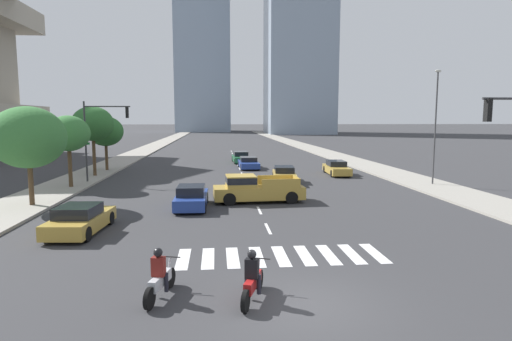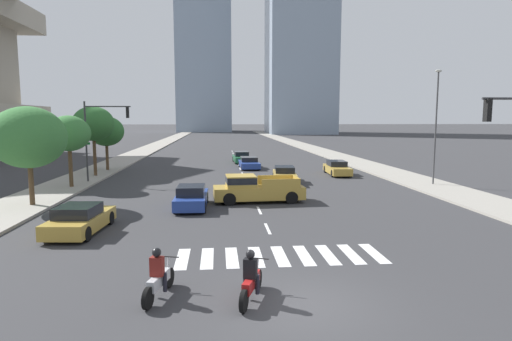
% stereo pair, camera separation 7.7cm
% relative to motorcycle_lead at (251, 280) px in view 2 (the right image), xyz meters
% --- Properties ---
extents(ground_plane, '(800.00, 800.00, 0.00)m').
position_rel_motorcycle_lead_xyz_m(ground_plane, '(1.38, -0.44, -0.58)').
color(ground_plane, '#333335').
extents(sidewalk_east, '(4.00, 260.00, 0.15)m').
position_rel_motorcycle_lead_xyz_m(sidewalk_east, '(15.16, 29.56, -0.51)').
color(sidewalk_east, gray).
rests_on(sidewalk_east, ground).
extents(sidewalk_west, '(4.00, 260.00, 0.15)m').
position_rel_motorcycle_lead_xyz_m(sidewalk_west, '(-12.39, 29.56, -0.51)').
color(sidewalk_west, gray).
rests_on(sidewalk_west, ground).
extents(crosswalk_near, '(7.65, 2.40, 0.01)m').
position_rel_motorcycle_lead_xyz_m(crosswalk_near, '(1.38, 3.76, -0.58)').
color(crosswalk_near, silver).
rests_on(crosswalk_near, ground).
extents(lane_divider_center, '(0.14, 50.00, 0.01)m').
position_rel_motorcycle_lead_xyz_m(lane_divider_center, '(1.38, 31.76, -0.58)').
color(lane_divider_center, silver).
rests_on(lane_divider_center, ground).
extents(motorcycle_lead, '(0.99, 2.10, 1.49)m').
position_rel_motorcycle_lead_xyz_m(motorcycle_lead, '(0.00, 0.00, 0.00)').
color(motorcycle_lead, black).
rests_on(motorcycle_lead, ground).
extents(motorcycle_trailing, '(0.86, 2.09, 1.49)m').
position_rel_motorcycle_lead_xyz_m(motorcycle_trailing, '(-2.61, 0.40, 0.00)').
color(motorcycle_trailing, black).
rests_on(motorcycle_trailing, ground).
extents(pickup_truck, '(5.58, 2.20, 1.67)m').
position_rel_motorcycle_lead_xyz_m(pickup_truck, '(1.32, 14.18, 0.23)').
color(pickup_truck, '#B28E38').
rests_on(pickup_truck, ground).
extents(sedan_blue_0, '(2.02, 4.67, 1.17)m').
position_rel_motorcycle_lead_xyz_m(sedan_blue_0, '(2.32, 32.10, -0.03)').
color(sedan_blue_0, navy).
rests_on(sedan_blue_0, ground).
extents(sedan_green_1, '(2.00, 4.76, 1.29)m').
position_rel_motorcycle_lead_xyz_m(sedan_green_1, '(1.88, 38.02, 0.01)').
color(sedan_green_1, '#1E6038').
rests_on(sedan_green_1, ground).
extents(sedan_gold_2, '(2.20, 4.40, 1.28)m').
position_rel_motorcycle_lead_xyz_m(sedan_gold_2, '(-7.07, 7.83, 0.01)').
color(sedan_gold_2, '#B28E38').
rests_on(sedan_gold_2, ground).
extents(sedan_gold_3, '(1.98, 4.89, 1.27)m').
position_rel_motorcycle_lead_xyz_m(sedan_gold_3, '(9.98, 26.38, 0.01)').
color(sedan_gold_3, '#B28E38').
rests_on(sedan_gold_3, ground).
extents(sedan_gold_4, '(2.13, 4.83, 1.29)m').
position_rel_motorcycle_lead_xyz_m(sedan_gold_4, '(4.42, 21.93, 0.02)').
color(sedan_gold_4, '#B28E38').
rests_on(sedan_gold_4, ground).
extents(sedan_blue_5, '(1.83, 4.27, 1.32)m').
position_rel_motorcycle_lead_xyz_m(sedan_blue_5, '(-2.42, 12.75, 0.02)').
color(sedan_blue_5, navy).
rests_on(sedan_blue_5, ground).
extents(traffic_signal_far, '(3.82, 0.28, 6.29)m').
position_rel_motorcycle_lead_xyz_m(traffic_signal_far, '(-9.96, 23.09, 3.80)').
color(traffic_signal_far, '#333335').
rests_on(traffic_signal_far, sidewalk_west).
extents(street_lamp_east, '(0.50, 0.24, 8.55)m').
position_rel_motorcycle_lead_xyz_m(street_lamp_east, '(15.46, 19.32, 4.46)').
color(street_lamp_east, '#3F3F42').
rests_on(street_lamp_east, sidewalk_east).
extents(street_tree_nearest, '(4.13, 4.13, 5.64)m').
position_rel_motorcycle_lead_xyz_m(street_tree_nearest, '(-11.59, 13.81, 3.44)').
color(street_tree_nearest, '#4C3823').
rests_on(street_tree_nearest, sidewalk_west).
extents(street_tree_second, '(3.03, 3.03, 5.18)m').
position_rel_motorcycle_lead_xyz_m(street_tree_second, '(-11.59, 20.46, 3.43)').
color(street_tree_second, '#4C3823').
rests_on(street_tree_second, sidewalk_west).
extents(street_tree_third, '(3.52, 3.52, 6.01)m').
position_rel_motorcycle_lead_xyz_m(street_tree_third, '(-11.59, 26.68, 4.06)').
color(street_tree_third, '#4C3823').
rests_on(street_tree_third, sidewalk_west).
extents(street_tree_fourth, '(3.37, 3.37, 5.18)m').
position_rel_motorcycle_lead_xyz_m(street_tree_fourth, '(-11.59, 30.84, 3.30)').
color(street_tree_fourth, '#4C3823').
rests_on(street_tree_fourth, sidewalk_west).
extents(office_tower_center_skyline, '(21.77, 21.58, 90.01)m').
position_rel_motorcycle_lead_xyz_m(office_tower_center_skyline, '(27.20, 133.86, 43.89)').
color(office_tower_center_skyline, '#8C9EB2').
rests_on(office_tower_center_skyline, ground).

